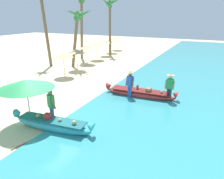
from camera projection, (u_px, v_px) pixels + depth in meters
ground_plane at (48, 115)px, 10.93m from camera, size 80.00×80.00×0.00m
boat_cyan_foreground at (52, 124)px, 9.34m from camera, size 4.02×1.02×0.81m
boat_red_midground at (140, 93)px, 13.13m from camera, size 4.53×1.02×0.78m
person_vendor_hatted at (130, 83)px, 12.75m from camera, size 0.59×0.44×1.74m
person_tourist_customer at (51, 105)px, 9.81m from camera, size 0.58×0.42×1.64m
person_vendor_assistant at (170, 86)px, 12.18m from camera, size 0.56×0.44×1.75m
patio_umbrella_large at (26, 84)px, 9.39m from camera, size 2.45×2.45×2.15m
parasol_row_0 at (63, 55)px, 17.06m from camera, size 1.60×1.60×1.91m
parasol_row_1 at (77, 51)px, 19.14m from camera, size 1.60×1.60×1.91m
parasol_row_2 at (87, 47)px, 21.60m from camera, size 1.60×1.60×1.91m
parasol_row_3 at (97, 44)px, 23.62m from camera, size 1.60×1.60×1.91m
parasol_row_4 at (106, 42)px, 25.94m from camera, size 1.60×1.60×1.91m
parasol_row_5 at (111, 40)px, 27.98m from camera, size 1.60×1.60×1.91m
parasol_row_6 at (117, 38)px, 30.30m from camera, size 1.60×1.60×1.91m
palm_tree_tall_inland at (42, 4)px, 19.63m from camera, size 2.51×2.59×7.27m
palm_tree_leaning_seaward at (110, 10)px, 25.29m from camera, size 2.37×2.62×6.71m
palm_tree_mid_cluster at (82, 5)px, 23.11m from camera, size 2.53×2.49×7.20m
palm_tree_far_behind at (78, 20)px, 19.30m from camera, size 2.63×2.47×5.43m
paddle at (37, 137)px, 8.86m from camera, size 0.59×1.75×0.05m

